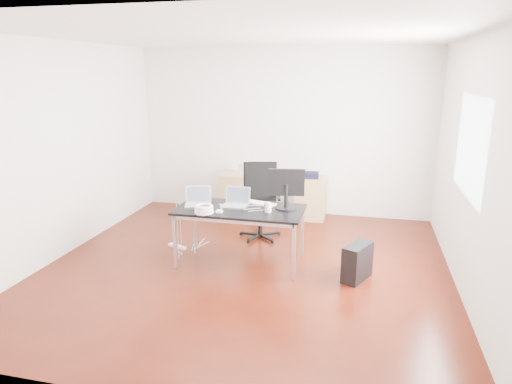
% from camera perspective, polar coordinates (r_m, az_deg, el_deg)
% --- Properties ---
extents(room_shell, '(5.00, 5.00, 5.00)m').
position_cam_1_polar(room_shell, '(5.42, -0.98, 4.19)').
color(room_shell, '#3A0F06').
rests_on(room_shell, ground).
extents(desk, '(1.60, 0.80, 0.73)m').
position_cam_1_polar(desk, '(5.78, -2.01, -2.57)').
color(desk, black).
rests_on(desk, ground).
extents(office_chair, '(0.58, 0.60, 1.08)m').
position_cam_1_polar(office_chair, '(6.75, 0.53, -0.61)').
color(office_chair, black).
rests_on(office_chair, ground).
extents(filing_cabinet_left, '(0.50, 0.50, 0.70)m').
position_cam_1_polar(filing_cabinet_left, '(7.95, -2.42, -0.13)').
color(filing_cabinet_left, '#A68353').
rests_on(filing_cabinet_left, ground).
extents(filing_cabinet_right, '(0.50, 0.50, 0.70)m').
position_cam_1_polar(filing_cabinet_right, '(7.71, 6.84, -0.71)').
color(filing_cabinet_right, '#A68353').
rests_on(filing_cabinet_right, ground).
extents(pc_tower, '(0.37, 0.49, 0.44)m').
position_cam_1_polar(pc_tower, '(5.59, 12.54, -8.53)').
color(pc_tower, black).
rests_on(pc_tower, ground).
extents(wastebasket, '(0.30, 0.30, 0.28)m').
position_cam_1_polar(wastebasket, '(7.75, 0.24, -2.14)').
color(wastebasket, black).
rests_on(wastebasket, ground).
extents(power_strip, '(0.30, 0.17, 0.04)m').
position_cam_1_polar(power_strip, '(6.56, -9.81, -6.71)').
color(power_strip, white).
rests_on(power_strip, ground).
extents(laptop_left, '(0.39, 0.35, 0.23)m').
position_cam_1_polar(laptop_left, '(5.95, -7.27, -1.07)').
color(laptop_left, silver).
rests_on(laptop_left, desk).
extents(laptop_right, '(0.34, 0.27, 0.23)m').
position_cam_1_polar(laptop_right, '(5.86, -2.53, -1.19)').
color(laptop_right, silver).
rests_on(laptop_right, desk).
extents(monitor, '(0.45, 0.26, 0.51)m').
position_cam_1_polar(monitor, '(5.69, 3.82, 0.67)').
color(monitor, black).
rests_on(monitor, desk).
extents(keyboard, '(0.46, 0.26, 0.02)m').
position_cam_1_polar(keyboard, '(5.94, 0.42, -1.41)').
color(keyboard, white).
rests_on(keyboard, desk).
extents(cup_white, '(0.08, 0.08, 0.12)m').
position_cam_1_polar(cup_white, '(5.60, 1.53, -1.92)').
color(cup_white, white).
rests_on(cup_white, desk).
extents(cup_brown, '(0.08, 0.08, 0.10)m').
position_cam_1_polar(cup_brown, '(5.63, 1.39, -1.94)').
color(cup_brown, brown).
rests_on(cup_brown, desk).
extents(cable_coil, '(0.24, 0.24, 0.11)m').
position_cam_1_polar(cable_coil, '(5.58, -6.52, -2.17)').
color(cable_coil, white).
rests_on(cable_coil, desk).
extents(power_adapter, '(0.07, 0.07, 0.03)m').
position_cam_1_polar(power_adapter, '(5.60, -4.61, -2.44)').
color(power_adapter, white).
rests_on(power_adapter, desk).
extents(speaker, '(0.10, 0.09, 0.18)m').
position_cam_1_polar(speaker, '(7.82, -1.83, 2.93)').
color(speaker, '#9E9E9E').
rests_on(speaker, filing_cabinet_left).
extents(navy_garment, '(0.32, 0.26, 0.09)m').
position_cam_1_polar(navy_garment, '(7.59, 6.69, 2.12)').
color(navy_garment, black).
rests_on(navy_garment, filing_cabinet_right).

